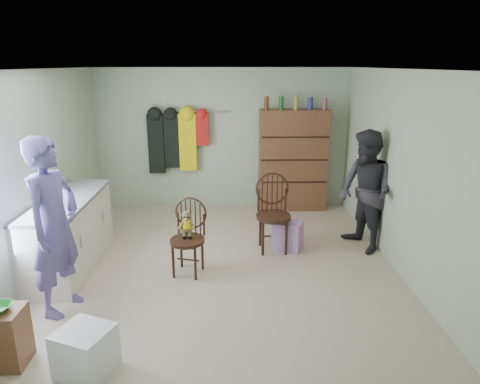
{
  "coord_description": "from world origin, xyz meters",
  "views": [
    {
      "loc": [
        0.11,
        -5.15,
        2.56
      ],
      "look_at": [
        0.25,
        0.2,
        0.95
      ],
      "focal_mm": 32.0,
      "sensor_mm": 36.0,
      "label": 1
    }
  ],
  "objects_px": {
    "chair_front": "(188,232)",
    "chair_far": "(273,210)",
    "dresser": "(293,160)",
    "counter": "(69,233)"
  },
  "relations": [
    {
      "from": "dresser",
      "to": "chair_front",
      "type": "bearing_deg",
      "value": -123.81
    },
    {
      "from": "chair_front",
      "to": "counter",
      "type": "bearing_deg",
      "value": -172.73
    },
    {
      "from": "chair_front",
      "to": "chair_far",
      "type": "relative_size",
      "value": 0.88
    },
    {
      "from": "counter",
      "to": "dresser",
      "type": "distance_m",
      "value": 3.96
    },
    {
      "from": "dresser",
      "to": "chair_far",
      "type": "bearing_deg",
      "value": -106.54
    },
    {
      "from": "counter",
      "to": "chair_far",
      "type": "distance_m",
      "value": 2.72
    },
    {
      "from": "counter",
      "to": "dresser",
      "type": "bearing_deg",
      "value": 35.69
    },
    {
      "from": "chair_front",
      "to": "dresser",
      "type": "bearing_deg",
      "value": 69.86
    },
    {
      "from": "chair_front",
      "to": "chair_far",
      "type": "height_order",
      "value": "chair_far"
    },
    {
      "from": "chair_far",
      "to": "dresser",
      "type": "xyz_separation_m",
      "value": [
        0.53,
        1.78,
        0.32
      ]
    }
  ]
}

